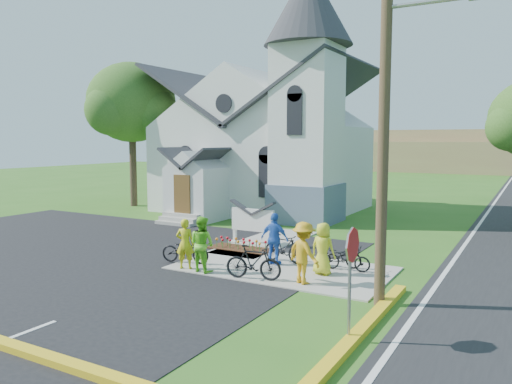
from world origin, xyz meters
The scene contains 20 objects.
ground centered at (0.00, 0.00, 0.00)m, with size 120.00×120.00×0.00m, color #2F621C.
parking_lot centered at (-7.00, -2.00, 0.01)m, with size 20.00×16.00×0.02m, color black.
sidewalk centered at (1.50, 0.50, 0.03)m, with size 7.00×4.00×0.05m, color #9E9A8F.
church centered at (-5.48, 12.48, 5.25)m, with size 12.35×12.00×13.00m.
church_sign centered at (-1.20, 3.20, 1.03)m, with size 2.20×0.40×1.70m.
flower_bed centered at (-1.20, 2.30, 0.04)m, with size 2.60×1.10×0.07m, color #351D0E.
utility_pole centered at (5.36, -1.50, 5.40)m, with size 3.45×0.28×10.00m.
stop_sign centered at (5.43, -4.20, 1.78)m, with size 0.11×0.76×2.48m.
tree_lot_corner centered at (-14.00, 10.00, 6.60)m, with size 5.60×5.60×9.15m.
distant_hills centered at (3.36, 56.33, 2.17)m, with size 61.00×10.00×5.60m.
cyclist_0 centered at (-1.24, -1.19, 0.88)m, with size 0.61×0.40×1.67m, color gold.
bike_0 centered at (-1.70, -0.59, 0.51)m, with size 0.60×1.73×0.91m, color black.
cyclist_1 centered at (-0.55, -1.20, 0.95)m, with size 0.87×0.68×1.79m, color #66CD26.
bike_1 centered at (1.19, 1.21, 0.53)m, with size 0.46×1.61×0.97m, color black.
cyclist_2 centered at (1.08, 0.72, 0.93)m, with size 1.03×0.43×1.77m, color blue.
bike_2 centered at (3.10, 1.42, 0.45)m, with size 0.53×1.53×0.80m, color black.
cyclist_3 centered at (2.85, -0.84, 0.97)m, with size 1.19×0.68×1.83m, color #C88D16.
bike_3 centered at (1.35, -1.20, 0.58)m, with size 0.50×1.75×1.05m, color black.
cyclist_4 centered at (2.97, 0.37, 0.87)m, with size 0.80×0.52×1.65m, color gold.
bike_4 centered at (3.48, 1.17, 0.45)m, with size 0.54×1.53×0.81m, color black.
Camera 1 is at (8.71, -14.05, 4.28)m, focal length 35.00 mm.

